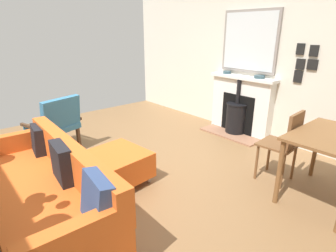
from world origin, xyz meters
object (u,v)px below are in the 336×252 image
(ottoman, at_px, (118,164))
(armchair_accent, at_px, (56,122))
(mantel_bowl_far, at_px, (260,77))
(dining_chair_near_fireplace, at_px, (285,141))
(dining_table, at_px, (333,145))
(sofa, at_px, (46,193))
(fireplace, at_px, (239,109))
(mantel_bowl_near, at_px, (227,72))

(ottoman, height_order, armchair_accent, armchair_accent)
(mantel_bowl_far, relative_size, armchair_accent, 0.20)
(ottoman, xyz_separation_m, armchair_accent, (0.22, -1.37, 0.23))
(ottoman, height_order, dining_chair_near_fireplace, dining_chair_near_fireplace)
(mantel_bowl_far, bearing_deg, dining_chair_near_fireplace, 45.06)
(ottoman, relative_size, dining_table, 0.73)
(sofa, relative_size, dining_table, 2.09)
(fireplace, bearing_deg, armchair_accent, -25.34)
(mantel_bowl_near, distance_m, ottoman, 2.69)
(armchair_accent, bearing_deg, dining_table, 118.55)
(sofa, bearing_deg, dining_table, 147.32)
(fireplace, distance_m, armchair_accent, 3.03)
(mantel_bowl_near, bearing_deg, dining_chair_near_fireplace, 58.42)
(fireplace, xyz_separation_m, ottoman, (2.52, 0.08, -0.20))
(fireplace, distance_m, mantel_bowl_near, 0.69)
(dining_chair_near_fireplace, bearing_deg, sofa, -23.50)
(mantel_bowl_far, xyz_separation_m, armchair_accent, (2.75, -1.61, -0.58))
(armchair_accent, bearing_deg, mantel_bowl_near, 160.75)
(dining_chair_near_fireplace, bearing_deg, fireplace, -127.15)
(sofa, relative_size, armchair_accent, 2.43)
(armchair_accent, bearing_deg, fireplace, 154.66)
(mantel_bowl_far, xyz_separation_m, ottoman, (2.53, -0.24, -0.80))
(mantel_bowl_near, distance_m, dining_chair_near_fireplace, 2.04)
(mantel_bowl_far, bearing_deg, mantel_bowl_near, -90.00)
(sofa, height_order, armchair_accent, armchair_accent)
(mantel_bowl_near, distance_m, dining_table, 2.45)
(mantel_bowl_near, distance_m, armchair_accent, 2.97)
(fireplace, bearing_deg, ottoman, 1.72)
(fireplace, relative_size, ottoman, 1.69)
(ottoman, bearing_deg, dining_chair_near_fireplace, 139.58)
(sofa, relative_size, dining_chair_near_fireplace, 2.32)
(dining_table, xyz_separation_m, dining_chair_near_fireplace, (-0.01, -0.49, -0.11))
(fireplace, relative_size, dining_chair_near_fireplace, 1.37)
(sofa, distance_m, dining_table, 2.85)
(fireplace, bearing_deg, sofa, 5.16)
(sofa, height_order, dining_table, sofa)
(fireplace, bearing_deg, mantel_bowl_far, 92.48)
(fireplace, distance_m, mantel_bowl_far, 0.68)
(ottoman, bearing_deg, mantel_bowl_far, 174.67)
(mantel_bowl_near, bearing_deg, fireplace, 87.70)
(fireplace, distance_m, ottoman, 2.53)
(mantel_bowl_far, height_order, ottoman, mantel_bowl_far)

